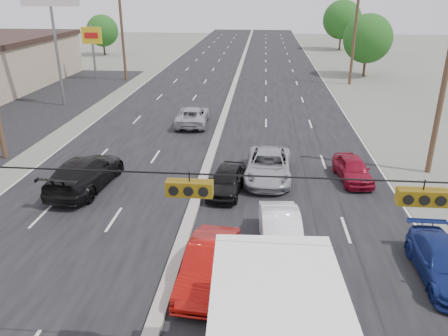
{
  "coord_description": "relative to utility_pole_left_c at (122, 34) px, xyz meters",
  "views": [
    {
      "loc": [
        3.04,
        -8.69,
        9.53
      ],
      "look_at": [
        1.45,
        9.19,
        2.2
      ],
      "focal_mm": 35.0,
      "sensor_mm": 36.0,
      "label": 1
    }
  ],
  "objects": [
    {
      "name": "tree_right_mid",
      "position": [
        27.5,
        5.0,
        -0.77
      ],
      "size": [
        5.6,
        5.6,
        7.14
      ],
      "color": "#382619",
      "rests_on": "ground"
    },
    {
      "name": "tree_left_far",
      "position": [
        -9.5,
        20.0,
        -1.39
      ],
      "size": [
        4.8,
        4.8,
        6.12
      ],
      "color": "#382619",
      "rests_on": "ground"
    },
    {
      "name": "queue_car_e",
      "position": [
        20.5,
        -26.58,
        -4.46
      ],
      "size": [
        1.92,
        3.92,
        1.29
      ],
      "primitive_type": "imported",
      "rotation": [
        0.0,
        0.0,
        0.11
      ],
      "color": "maroon",
      "rests_on": "ground"
    },
    {
      "name": "pole_sign_far",
      "position": [
        -3.5,
        -0.0,
        -0.7
      ],
      "size": [
        2.2,
        0.25,
        6.0
      ],
      "color": "slate",
      "rests_on": "ground"
    },
    {
      "name": "parking_lot",
      "position": [
        -4.5,
        -15.0,
        -5.11
      ],
      "size": [
        10.0,
        42.0,
        0.02
      ],
      "primitive_type": "cube",
      "color": "black",
      "rests_on": "ground"
    },
    {
      "name": "queue_car_c",
      "position": [
        16.0,
        -26.74,
        -4.38
      ],
      "size": [
        2.63,
        5.32,
        1.45
      ],
      "primitive_type": "imported",
      "rotation": [
        0.0,
        0.0,
        -0.04
      ],
      "color": "#9D9FA4",
      "rests_on": "ground"
    },
    {
      "name": "oncoming_far",
      "position": [
        10.32,
        -16.91,
        -4.42
      ],
      "size": [
        2.48,
        5.02,
        1.37
      ],
      "primitive_type": "imported",
      "rotation": [
        0.0,
        0.0,
        3.19
      ],
      "color": "#A2A3A9",
      "rests_on": "ground"
    },
    {
      "name": "oncoming_near",
      "position": [
        6.61,
        -28.78,
        -4.28
      ],
      "size": [
        2.8,
        5.88,
        1.66
      ],
      "primitive_type": "imported",
      "rotation": [
        0.0,
        0.0,
        3.06
      ],
      "color": "black",
      "rests_on": "ground"
    },
    {
      "name": "center_median",
      "position": [
        12.5,
        -10.0,
        -5.01
      ],
      "size": [
        0.5,
        160.0,
        0.2
      ],
      "primitive_type": "cube",
      "color": "gray",
      "rests_on": "ground"
    },
    {
      "name": "utility_pole_right_b",
      "position": [
        25.0,
        -25.0,
        0.0
      ],
      "size": [
        1.6,
        0.3,
        10.0
      ],
      "color": "#422D1E",
      "rests_on": "ground"
    },
    {
      "name": "tree_right_far",
      "position": [
        28.5,
        30.0,
        -0.15
      ],
      "size": [
        6.4,
        6.4,
        8.16
      ],
      "color": "#382619",
      "rests_on": "ground"
    },
    {
      "name": "traffic_signals",
      "position": [
        13.9,
        -40.0,
        0.39
      ],
      "size": [
        25.0,
        0.3,
        0.54
      ],
      "color": "black",
      "rests_on": "ground"
    },
    {
      "name": "queue_car_a",
      "position": [
        13.9,
        -28.68,
        -4.44
      ],
      "size": [
        2.04,
        4.07,
        1.33
      ],
      "primitive_type": "imported",
      "rotation": [
        0.0,
        0.0,
        -0.12
      ],
      "color": "black",
      "rests_on": "ground"
    },
    {
      "name": "utility_pole_left_c",
      "position": [
        0.0,
        0.0,
        0.0
      ],
      "size": [
        1.6,
        0.3,
        10.0
      ],
      "color": "#422D1E",
      "rests_on": "ground"
    },
    {
      "name": "road_surface",
      "position": [
        12.5,
        -10.0,
        -5.11
      ],
      "size": [
        20.0,
        160.0,
        0.02
      ],
      "primitive_type": "cube",
      "color": "black",
      "rests_on": "ground"
    },
    {
      "name": "utility_pole_right_c",
      "position": [
        25.0,
        0.0,
        0.0
      ],
      "size": [
        1.6,
        0.3,
        10.0
      ],
      "color": "#422D1E",
      "rests_on": "ground"
    },
    {
      "name": "queue_car_b",
      "position": [
        16.45,
        -33.71,
        -4.39
      ],
      "size": [
        1.82,
        4.46,
        1.44
      ],
      "primitive_type": "imported",
      "rotation": [
        0.0,
        0.0,
        0.07
      ],
      "color": "white",
      "rests_on": "ground"
    },
    {
      "name": "queue_car_d",
      "position": [
        22.1,
        -35.15,
        -4.48
      ],
      "size": [
        1.8,
        4.37,
        1.26
      ],
      "primitive_type": "imported",
      "rotation": [
        0.0,
        0.0,
        -0.01
      ],
      "color": "navy",
      "rests_on": "ground"
    },
    {
      "name": "red_sedan",
      "position": [
        13.9,
        -36.1,
        -4.38
      ],
      "size": [
        1.96,
        4.53,
        1.45
      ],
      "primitive_type": "imported",
      "rotation": [
        0.0,
        0.0,
        -0.1
      ],
      "color": "#9B0D09",
      "rests_on": "ground"
    }
  ]
}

